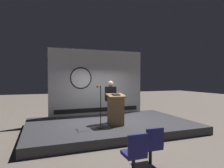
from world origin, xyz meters
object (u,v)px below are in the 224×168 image
object	(u,v)px
speaker_person	(111,101)
microphone_stand	(100,113)
audience_chair_left	(152,144)
podium	(116,110)
audience_chair_right	(135,151)

from	to	relation	value
speaker_person	microphone_stand	world-z (taller)	speaker_person
speaker_person	audience_chair_left	xyz separation A→B (m)	(-0.11, -3.19, -0.64)
speaker_person	podium	bearing A→B (deg)	-86.41
microphone_stand	audience_chair_left	distance (m)	2.68
podium	audience_chair_right	world-z (taller)	podium
audience_chair_left	audience_chair_right	size ratio (longest dim) A/B	1.00
audience_chair_left	podium	bearing A→B (deg)	87.05
audience_chair_right	microphone_stand	bearing A→B (deg)	87.93
podium	microphone_stand	distance (m)	0.64
audience_chair_left	speaker_person	bearing A→B (deg)	88.03
podium	speaker_person	xyz separation A→B (m)	(-0.03, 0.48, 0.26)
speaker_person	microphone_stand	distance (m)	0.88
speaker_person	audience_chair_left	size ratio (longest dim) A/B	1.84
microphone_stand	audience_chair_left	xyz separation A→B (m)	(0.49, -2.61, -0.33)
podium	audience_chair_right	distance (m)	3.10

